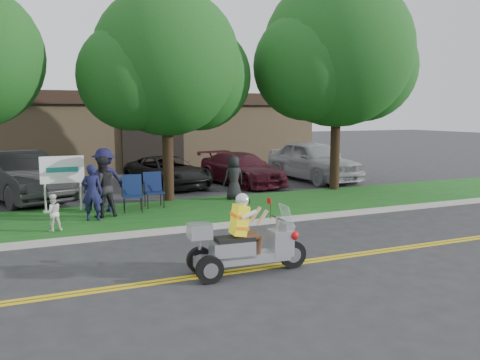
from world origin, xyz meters
name	(u,v)px	position (x,y,z in m)	size (l,w,h in m)	color
ground	(245,262)	(0.00, 0.00, 0.00)	(120.00, 120.00, 0.00)	#28282B
centerline_near	(257,270)	(0.00, -0.58, 0.01)	(60.00, 0.10, 0.01)	gold
centerline_far	(254,267)	(0.00, -0.42, 0.01)	(60.00, 0.10, 0.01)	gold
curb	(195,228)	(0.00, 3.05, 0.06)	(60.00, 0.25, 0.12)	#A8A89E
grass_verge	(172,213)	(0.00, 5.20, 0.06)	(60.00, 4.00, 0.10)	#124512
commercial_building	(134,131)	(2.00, 18.98, 2.01)	(18.00, 8.20, 4.00)	#9E7F5B
tree_mid	(168,69)	(0.55, 7.23, 4.43)	(5.88, 4.80, 7.05)	#332114
tree_right	(338,58)	(7.06, 7.03, 5.03)	(6.86, 5.60, 8.07)	#332114
business_sign	(62,173)	(-2.90, 6.60, 1.26)	(1.25, 0.06, 1.75)	silver
trike_scooter	(244,246)	(-0.33, -0.67, 0.54)	(2.36, 0.81, 1.54)	black
lawn_chair_a	(153,187)	(-0.27, 6.22, 0.71)	(0.60, 0.62, 1.08)	black
lawn_chair_b	(132,191)	(-1.02, 5.76, 0.71)	(0.65, 0.67, 1.08)	black
spectator_adult_left	(92,192)	(-2.30, 4.91, 0.88)	(0.56, 0.37, 1.54)	#16173E
spectator_adult_mid	(102,187)	(-1.98, 5.27, 0.96)	(0.83, 0.65, 1.71)	black
spectator_chair_a	(105,180)	(-1.78, 6.02, 1.05)	(1.22, 0.70, 1.88)	#16143A
spectator_chair_b	(234,178)	(2.55, 6.43, 0.84)	(0.72, 0.47, 1.47)	black
child_right	(53,213)	(-3.38, 4.01, 0.57)	(0.45, 0.35, 0.93)	silver
parked_car_left	(19,177)	(-4.05, 9.60, 0.85)	(1.80, 5.17, 1.70)	#272729
parked_car_mid	(168,172)	(1.50, 10.75, 0.63)	(2.09, 4.53, 1.26)	black
parked_car_right	(242,169)	(4.50, 10.10, 0.67)	(1.88, 4.62, 1.34)	#410F19
parked_car_far_right	(313,161)	(8.00, 10.11, 0.89)	(2.11, 5.23, 1.78)	#A2A3A9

